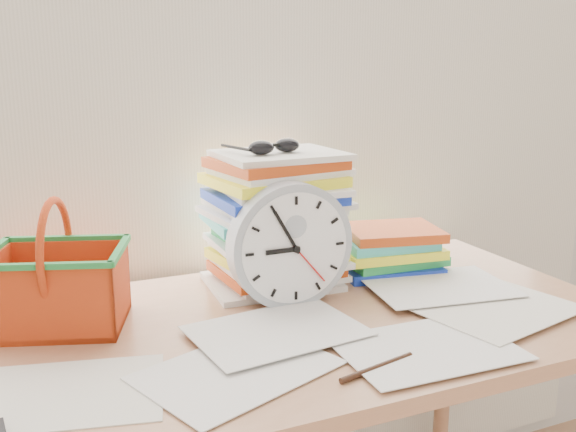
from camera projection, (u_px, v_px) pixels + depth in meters
name	position (u px, v px, depth m)	size (l,w,h in m)	color
curtain	(211.00, 36.00, 1.45)	(2.40, 0.01, 2.50)	white
desk	(276.00, 357.00, 1.26)	(1.40, 0.70, 0.75)	#B07852
paper_stack	(276.00, 220.00, 1.42)	(0.30, 0.25, 0.30)	white
clock	(290.00, 245.00, 1.30)	(0.26, 0.26, 0.05)	#A1AAB3
sunglasses	(274.00, 146.00, 1.37)	(0.14, 0.12, 0.03)	black
book_stack	(391.00, 250.00, 1.53)	(0.26, 0.20, 0.11)	white
basket	(57.00, 265.00, 1.20)	(0.25, 0.19, 0.24)	#E14716
pen	(377.00, 367.00, 1.05)	(0.01, 0.01, 0.16)	black
scattered_papers	(276.00, 319.00, 1.24)	(1.26, 0.42, 0.02)	white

